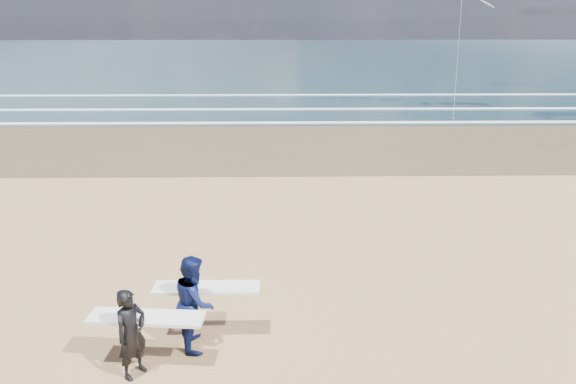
{
  "coord_description": "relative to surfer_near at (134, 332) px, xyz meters",
  "views": [
    {
      "loc": [
        2.62,
        -8.37,
        6.5
      ],
      "look_at": [
        2.85,
        6.0,
        1.44
      ],
      "focal_mm": 32.0,
      "sensor_mm": 36.0,
      "label": 1
    }
  ],
  "objects": [
    {
      "name": "kite_1",
      "position": [
        14.44,
        26.65,
        4.75
      ],
      "size": [
        5.53,
        4.71,
        10.38
      ],
      "color": "slate",
      "rests_on": "ground"
    },
    {
      "name": "surfer_near",
      "position": [
        0.0,
        0.0,
        0.0
      ],
      "size": [
        2.23,
        1.09,
        1.79
      ],
      "color": "black",
      "rests_on": "ground"
    },
    {
      "name": "ocean",
      "position": [
        20.11,
        72.24,
        -0.9
      ],
      "size": [
        220.0,
        100.0,
        0.02
      ],
      "primitive_type": "cube",
      "color": "#193037",
      "rests_on": "ground"
    },
    {
      "name": "foam_breakers",
      "position": [
        20.11,
        28.34,
        -0.86
      ],
      "size": [
        220.0,
        11.7,
        0.05
      ],
      "color": "white",
      "rests_on": "ground"
    },
    {
      "name": "surfer_far",
      "position": [
        1.01,
        0.91,
        0.09
      ],
      "size": [
        2.2,
        1.15,
        1.99
      ],
      "color": "#0C1543",
      "rests_on": "ground"
    }
  ]
}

